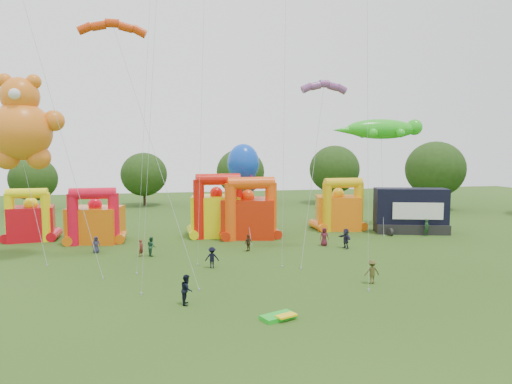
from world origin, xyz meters
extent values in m
plane|color=#254814|center=(0.00, 0.00, 0.00)|extent=(160.00, 160.00, 0.00)
cylinder|color=#352314|center=(37.34, 43.10, 1.86)|extent=(0.44, 0.44, 3.72)
ellipsoid|color=#1E3811|center=(37.34, 43.10, 6.41)|extent=(9.30, 9.30, 8.89)
cylinder|color=#352314|center=(24.52, 53.69, 1.75)|extent=(0.44, 0.44, 3.51)
ellipsoid|color=#1E3811|center=(24.52, 53.69, 6.04)|extent=(8.77, 8.78, 8.39)
cylinder|color=#352314|center=(7.97, 55.45, 1.65)|extent=(0.44, 0.44, 3.30)
ellipsoid|color=#1E3811|center=(7.97, 55.45, 5.68)|extent=(8.25, 8.25, 7.88)
cylinder|color=#352314|center=(-8.26, 57.43, 1.55)|extent=(0.44, 0.44, 3.09)
ellipsoid|color=#1E3811|center=(-8.26, 57.43, 5.32)|extent=(7.73, 7.72, 7.38)
cylinder|color=#352314|center=(-24.93, 54.60, 1.44)|extent=(0.44, 0.44, 2.88)
ellipsoid|color=#1E3811|center=(-24.93, 54.60, 4.96)|extent=(7.20, 7.20, 6.88)
cube|color=red|center=(-19.21, 29.96, 1.79)|extent=(4.85, 4.10, 3.58)
cylinder|color=#FFF70D|center=(-20.93, 28.68, 2.56)|extent=(0.97, 0.97, 5.12)
cylinder|color=#FFF70D|center=(-17.49, 28.68, 2.56)|extent=(0.97, 0.97, 5.12)
cylinder|color=#FFF70D|center=(-19.21, 28.68, 5.12)|extent=(3.93, 1.02, 1.02)
sphere|color=#FFF70D|center=(-19.21, 29.96, 3.88)|extent=(1.40, 1.40, 1.40)
cube|color=#E0600C|center=(-12.44, 27.54, 1.82)|extent=(5.86, 5.15, 3.65)
cylinder|color=red|center=(-14.39, 26.09, 2.60)|extent=(1.10, 1.10, 5.21)
cylinder|color=red|center=(-10.49, 26.09, 2.60)|extent=(1.10, 1.10, 5.21)
cylinder|color=red|center=(-12.44, 26.09, 5.21)|extent=(4.46, 1.16, 1.16)
sphere|color=red|center=(-12.44, 27.54, 3.95)|extent=(1.40, 1.40, 1.40)
cube|color=yellow|center=(0.29, 28.26, 2.24)|extent=(5.96, 5.08, 4.48)
cylinder|color=red|center=(-1.79, 26.72, 3.20)|extent=(1.17, 1.17, 6.40)
cylinder|color=red|center=(2.38, 26.72, 3.20)|extent=(1.17, 1.17, 6.40)
cylinder|color=red|center=(0.29, 26.72, 6.40)|extent=(4.75, 1.23, 1.23)
sphere|color=red|center=(0.29, 28.26, 4.78)|extent=(1.40, 1.40, 1.40)
cube|color=red|center=(3.59, 26.76, 2.12)|extent=(6.49, 5.65, 4.25)
cylinder|color=#FF4E0D|center=(1.40, 25.13, 3.03)|extent=(1.24, 1.24, 6.07)
cylinder|color=#FF4E0D|center=(5.78, 25.13, 3.03)|extent=(1.24, 1.24, 6.07)
cylinder|color=#FF4E0D|center=(3.59, 25.13, 6.07)|extent=(5.00, 1.30, 1.30)
sphere|color=#FF4E0D|center=(3.59, 26.76, 4.55)|extent=(1.40, 1.40, 1.40)
cube|color=orange|center=(15.18, 29.34, 1.99)|extent=(5.95, 5.22, 3.98)
cylinder|color=#EAB30C|center=(13.20, 27.87, 2.84)|extent=(1.12, 1.12, 5.69)
cylinder|color=#EAB30C|center=(17.16, 27.87, 2.84)|extent=(1.12, 1.12, 5.69)
cylinder|color=#EAB30C|center=(15.18, 27.87, 5.69)|extent=(4.52, 1.17, 1.17)
sphere|color=#EAB30C|center=(15.18, 29.34, 4.28)|extent=(1.40, 1.40, 1.40)
cube|color=black|center=(22.45, 25.14, 0.55)|extent=(8.59, 5.22, 1.10)
cube|color=black|center=(22.45, 25.34, 3.11)|extent=(8.47, 4.85, 4.03)
cube|color=white|center=(22.45, 23.78, 2.71)|extent=(5.34, 1.69, 1.89)
cylinder|color=black|center=(19.23, 23.93, 0.40)|extent=(0.30, 0.90, 0.90)
cylinder|color=black|center=(25.67, 23.93, 0.40)|extent=(0.30, 0.90, 0.90)
sphere|color=orange|center=(-17.47, 21.30, 11.21)|extent=(5.04, 5.04, 5.04)
sphere|color=orange|center=(-17.47, 21.30, 14.19)|extent=(3.21, 3.21, 3.21)
sphere|color=orange|center=(-18.62, 21.30, 15.45)|extent=(1.26, 1.26, 1.26)
sphere|color=orange|center=(-16.32, 21.30, 15.45)|extent=(1.26, 1.26, 1.26)
sphere|color=orange|center=(-14.83, 21.30, 12.13)|extent=(1.83, 1.83, 1.83)
sphere|color=orange|center=(-18.73, 21.30, 8.92)|extent=(2.06, 2.06, 2.06)
sphere|color=orange|center=(-16.21, 21.30, 8.92)|extent=(2.06, 2.06, 2.06)
sphere|color=white|center=(-17.47, 19.75, 14.19)|extent=(0.92, 0.92, 0.92)
ellipsoid|color=green|center=(21.35, 30.74, 12.11)|extent=(9.29, 2.90, 2.47)
sphere|color=green|center=(25.89, 30.74, 12.38)|extent=(2.00, 2.00, 2.00)
cone|color=green|center=(16.63, 30.74, 11.93)|extent=(3.63, 1.45, 1.45)
sphere|color=green|center=(23.16, 32.19, 11.57)|extent=(1.09, 1.09, 1.09)
sphere|color=green|center=(23.16, 29.29, 11.57)|extent=(1.09, 1.09, 1.09)
sphere|color=green|center=(19.53, 32.19, 11.57)|extent=(1.09, 1.09, 1.09)
sphere|color=green|center=(19.53, 29.29, 11.57)|extent=(1.09, 1.09, 1.09)
ellipsoid|color=blue|center=(3.68, 29.98, 8.02)|extent=(3.70, 3.70, 4.44)
cone|color=#591E8C|center=(4.88, 29.98, 5.98)|extent=(0.83, 0.83, 2.96)
cone|color=#591E8C|center=(4.28, 31.02, 5.98)|extent=(0.83, 0.83, 2.96)
cone|color=#591E8C|center=(3.08, 31.02, 5.98)|extent=(0.83, 0.83, 2.96)
cone|color=#591E8C|center=(2.48, 29.98, 5.98)|extent=(0.83, 0.83, 2.96)
cone|color=#591E8C|center=(3.08, 28.94, 5.98)|extent=(0.83, 0.83, 2.96)
cone|color=#591E8C|center=(4.28, 28.94, 5.98)|extent=(0.83, 0.83, 2.96)
cube|color=green|center=(0.53, 2.58, 0.12)|extent=(2.23, 1.66, 0.24)
cube|color=yellow|center=(0.93, 2.28, 0.26)|extent=(1.34, 0.99, 0.10)
imported|color=#282942|center=(-11.77, 22.09, 0.78)|extent=(0.88, 0.71, 1.56)
imported|color=maroon|center=(-7.63, 19.79, 0.77)|extent=(0.62, 0.67, 1.54)
imported|color=#1C472F|center=(-6.72, 19.78, 0.88)|extent=(0.90, 1.02, 1.76)
imported|color=black|center=(-1.85, 14.46, 0.87)|extent=(1.20, 0.80, 1.73)
imported|color=#362415|center=(2.22, 19.78, 0.81)|extent=(0.99, 0.89, 1.61)
imported|color=#232138|center=(11.76, 19.02, 0.98)|extent=(0.96, 1.90, 1.96)
imported|color=#511724|center=(10.13, 20.56, 0.92)|extent=(0.96, 0.69, 1.83)
imported|color=#16391A|center=(23.10, 22.97, 0.95)|extent=(0.82, 0.69, 1.90)
imported|color=black|center=(-4.42, 6.16, 0.94)|extent=(0.84, 1.01, 1.89)
imported|color=#48431C|center=(8.90, 7.73, 0.88)|extent=(1.16, 0.70, 1.75)
camera|label=1|loc=(-6.08, -21.86, 9.72)|focal=32.00mm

